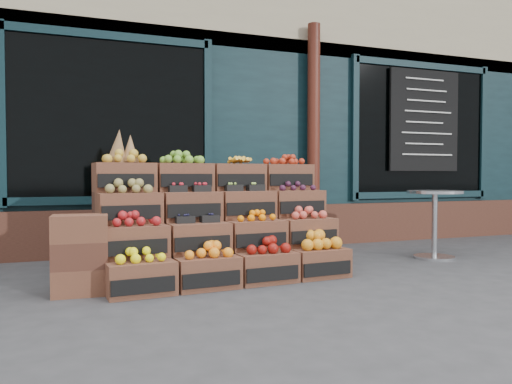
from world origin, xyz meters
name	(u,v)px	position (x,y,z in m)	size (l,w,h in m)	color
ground	(300,280)	(0.00, 0.00, 0.00)	(60.00, 60.00, 0.00)	#38383A
shop_facade	(185,104)	(0.00, 5.11, 2.40)	(12.00, 6.24, 4.80)	black
crate_display	(217,231)	(-0.69, 0.52, 0.46)	(2.46, 1.32, 1.49)	brown
spare_crates	(80,255)	(-2.04, 0.16, 0.35)	(0.48, 0.35, 0.69)	brown
bistro_table	(435,216)	(2.11, 0.56, 0.53)	(0.67, 0.67, 0.84)	#AEB0B5
shopkeeper	(142,177)	(-1.13, 2.86, 1.00)	(0.73, 0.48, 2.00)	#1D6524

